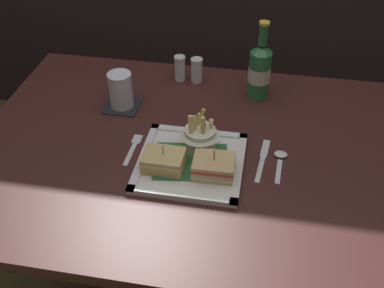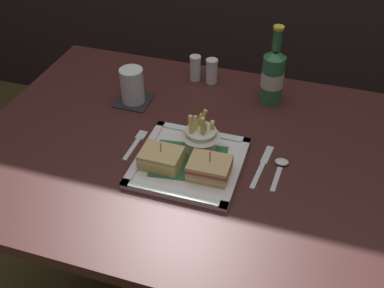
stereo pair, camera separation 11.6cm
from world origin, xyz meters
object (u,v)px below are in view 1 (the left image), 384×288
sandwich_half_left (164,161)px  water_glass (121,92)px  dining_table (193,180)px  salt_shaker (180,70)px  spoon (280,158)px  square_plate (191,163)px  sandwich_half_right (214,166)px  fork (133,148)px  knife (263,158)px  beer_bottle (260,70)px  pepper_shaker (197,72)px  fries_cup (200,135)px

sandwich_half_left → water_glass: bearing=126.0°
sandwich_half_left → water_glass: (-0.18, 0.25, 0.02)m
dining_table → salt_shaker: 0.38m
dining_table → spoon: 0.26m
square_plate → sandwich_half_right: sandwich_half_right is taller
dining_table → sandwich_half_left: 0.19m
fork → knife: 0.34m
salt_shaker → sandwich_half_left: bearing=-84.0°
square_plate → beer_bottle: size_ratio=1.10×
spoon → pepper_shaker: 0.44m
square_plate → spoon: bearing=14.6°
dining_table → water_glass: 0.33m
salt_shaker → pepper_shaker: size_ratio=1.04×
dining_table → knife: (0.18, -0.01, 0.12)m
square_plate → fries_cup: 0.07m
sandwich_half_right → fork: size_ratio=0.79×
water_glass → spoon: (0.47, -0.16, -0.04)m
square_plate → fork: 0.17m
dining_table → sandwich_half_right: size_ratio=11.66×
spoon → salt_shaker: salt_shaker is taller
spoon → knife: bearing=-175.3°
beer_bottle → pepper_shaker: beer_bottle is taller
dining_table → beer_bottle: beer_bottle is taller
knife → pepper_shaker: 0.41m
sandwich_half_right → fork: 0.24m
beer_bottle → spoon: bearing=-74.9°
fries_cup → salt_shaker: fries_cup is taller
knife → pepper_shaker: bearing=123.8°
sandwich_half_right → fork: (-0.22, 0.07, -0.03)m
pepper_shaker → knife: bearing=-56.2°
fries_cup → spoon: size_ratio=0.94×
knife → salt_shaker: size_ratio=2.07×
fork → fries_cup: bearing=4.7°
fries_cup → knife: fries_cup is taller
knife → sandwich_half_right: bearing=-143.3°
fork → spoon: spoon is taller
fries_cup → dining_table: bearing=146.0°
fork → salt_shaker: bearing=81.5°
sandwich_half_left → sandwich_half_right: (0.12, 0.00, 0.00)m
sandwich_half_left → fork: bearing=144.6°
square_plate → sandwich_half_right: (0.06, -0.03, 0.03)m
fork → salt_shaker: size_ratio=1.55×
square_plate → spoon: square_plate is taller
sandwich_half_left → water_glass: 0.31m
salt_shaker → sandwich_half_right: bearing=-68.6°
dining_table → beer_bottle: (0.15, 0.28, 0.21)m
beer_bottle → knife: beer_bottle is taller
fork → spoon: size_ratio=1.05×
sandwich_half_right → water_glass: (-0.31, 0.25, 0.02)m
dining_table → fries_cup: fries_cup is taller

